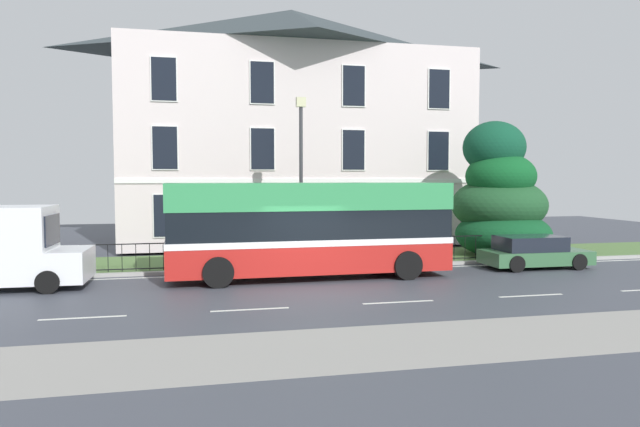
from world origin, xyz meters
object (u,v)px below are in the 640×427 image
at_px(georgian_townhouse, 292,125).
at_px(litter_bin, 435,244).
at_px(street_lamp_post, 301,168).
at_px(evergreen_tree, 500,201).
at_px(single_decker_bus, 309,228).
at_px(parked_hatchback_01, 534,252).

height_order(georgian_townhouse, litter_bin, georgian_townhouse).
distance_m(street_lamp_post, litter_bin, 6.14).
height_order(evergreen_tree, single_decker_bus, evergreen_tree).
xyz_separation_m(evergreen_tree, street_lamp_post, (-8.65, -0.42, 1.36)).
bearing_deg(georgian_townhouse, litter_bin, -64.66).
bearing_deg(single_decker_bus, street_lamp_post, 84.28).
bearing_deg(street_lamp_post, georgian_townhouse, 82.56).
relative_size(evergreen_tree, single_decker_bus, 0.61).
bearing_deg(single_decker_bus, litter_bin, 22.61).
relative_size(single_decker_bus, parked_hatchback_01, 2.40).
height_order(single_decker_bus, street_lamp_post, street_lamp_post).
relative_size(evergreen_tree, litter_bin, 4.82).
xyz_separation_m(evergreen_tree, single_decker_bus, (-8.91, -3.26, -0.71)).
bearing_deg(georgian_townhouse, single_decker_bus, -96.87).
bearing_deg(parked_hatchback_01, litter_bin, 144.36).
xyz_separation_m(evergreen_tree, parked_hatchback_01, (-0.34, -3.06, -1.80)).
xyz_separation_m(single_decker_bus, parked_hatchback_01, (8.57, 0.20, -1.09)).
bearing_deg(parked_hatchback_01, street_lamp_post, 163.01).
bearing_deg(single_decker_bus, evergreen_tree, 19.51).
height_order(georgian_townhouse, single_decker_bus, georgian_townhouse).
relative_size(parked_hatchback_01, street_lamp_post, 0.62).
bearing_deg(parked_hatchback_01, georgian_townhouse, 123.64).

